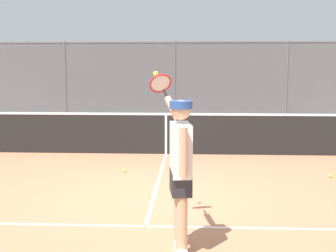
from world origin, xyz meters
The scene contains 7 objects.
ground_plane centered at (0.00, 0.00, 0.00)m, with size 60.00×60.00×0.00m, color #B27551.
court_line_markings centered at (0.00, 1.70, 0.00)m, with size 8.71×8.91×0.01m.
fence_backdrop centered at (0.00, -9.90, 1.38)m, with size 18.42×1.37×2.82m.
tennis_net centered at (0.00, -3.57, 0.49)m, with size 11.20×0.09×1.07m.
tennis_player centered at (-0.47, 2.08, 1.02)m, with size 0.59×1.39×2.02m.
tennis_ball_near_baseline centered at (-3.18, -1.48, 0.03)m, with size 0.07×0.07×0.07m, color #D6E042.
tennis_ball_near_net centered at (0.71, -1.72, 0.03)m, with size 0.07×0.07×0.07m, color #D6E042.
Camera 1 is at (-0.60, 7.28, 2.16)m, focal length 50.75 mm.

